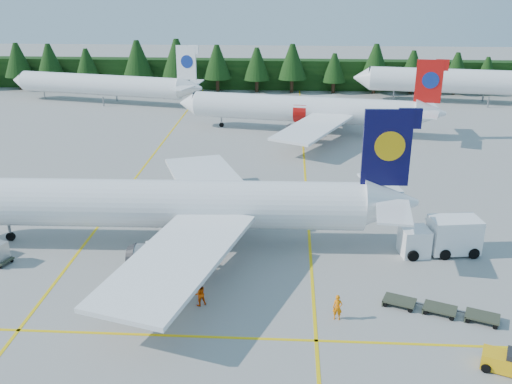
# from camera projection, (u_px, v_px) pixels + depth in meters

# --- Properties ---
(ground) EXTENTS (320.00, 320.00, 0.00)m
(ground) POSITION_uv_depth(u_px,v_px,m) (234.00, 291.00, 43.20)
(ground) COLOR #999994
(ground) RESTS_ON ground
(taxi_stripe_a) EXTENTS (0.25, 120.00, 0.01)m
(taxi_stripe_a) POSITION_uv_depth(u_px,v_px,m) (124.00, 192.00, 62.61)
(taxi_stripe_a) COLOR yellow
(taxi_stripe_a) RESTS_ON ground
(taxi_stripe_b) EXTENTS (0.25, 120.00, 0.01)m
(taxi_stripe_b) POSITION_uv_depth(u_px,v_px,m) (307.00, 196.00, 61.52)
(taxi_stripe_b) COLOR yellow
(taxi_stripe_b) RESTS_ON ground
(taxi_stripe_cross) EXTENTS (80.00, 0.25, 0.01)m
(taxi_stripe_cross) POSITION_uv_depth(u_px,v_px,m) (225.00, 338.00, 37.60)
(taxi_stripe_cross) COLOR yellow
(taxi_stripe_cross) RESTS_ON ground
(treeline_hedge) EXTENTS (220.00, 4.00, 6.00)m
(treeline_hedge) POSITION_uv_depth(u_px,v_px,m) (271.00, 74.00, 118.59)
(treeline_hedge) COLOR black
(treeline_hedge) RESTS_ON ground
(airliner_navy) EXTENTS (42.16, 34.69, 12.26)m
(airliner_navy) POSITION_uv_depth(u_px,v_px,m) (150.00, 204.00, 49.63)
(airliner_navy) COLOR white
(airliner_navy) RESTS_ON ground
(airliner_red) EXTENTS (38.88, 31.73, 11.38)m
(airliner_red) POSITION_uv_depth(u_px,v_px,m) (297.00, 109.00, 85.82)
(airliner_red) COLOR white
(airliner_red) RESTS_ON ground
(airliner_far_left) EXTENTS (37.34, 11.07, 10.99)m
(airliner_far_left) POSITION_uv_depth(u_px,v_px,m) (95.00, 84.00, 105.41)
(airliner_far_left) COLOR white
(airliner_far_left) RESTS_ON ground
(airliner_far_right) EXTENTS (44.62, 10.60, 13.03)m
(airliner_far_right) POSITION_uv_depth(u_px,v_px,m) (468.00, 81.00, 104.64)
(airliner_far_right) COLOR white
(airliner_far_right) RESTS_ON ground
(service_truck) EXTENTS (6.88, 3.31, 3.19)m
(service_truck) POSITION_uv_depth(u_px,v_px,m) (440.00, 237.00, 48.44)
(service_truck) COLOR silver
(service_truck) RESTS_ON ground
(baggage_tug) EXTENTS (2.85, 2.22, 1.35)m
(baggage_tug) POSITION_uv_depth(u_px,v_px,m) (505.00, 361.00, 34.27)
(baggage_tug) COLOR #E9A80C
(baggage_tug) RESTS_ON ground
(dolly_train) EXTENTS (7.96, 3.86, 0.13)m
(dolly_train) POSITION_uv_depth(u_px,v_px,m) (440.00, 308.00, 40.16)
(dolly_train) COLOR #363A2A
(dolly_train) RESTS_ON ground
(crew_a) EXTENTS (0.73, 0.53, 1.84)m
(crew_a) POSITION_uv_depth(u_px,v_px,m) (338.00, 308.00, 39.30)
(crew_a) COLOR orange
(crew_a) RESTS_ON ground
(crew_b) EXTENTS (1.17, 1.10, 1.92)m
(crew_b) POSITION_uv_depth(u_px,v_px,m) (200.00, 293.00, 40.99)
(crew_b) COLOR #F34B05
(crew_b) RESTS_ON ground
(crew_c) EXTENTS (0.67, 0.81, 1.69)m
(crew_c) POSITION_uv_depth(u_px,v_px,m) (201.00, 258.00, 46.35)
(crew_c) COLOR #FF5905
(crew_c) RESTS_ON ground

